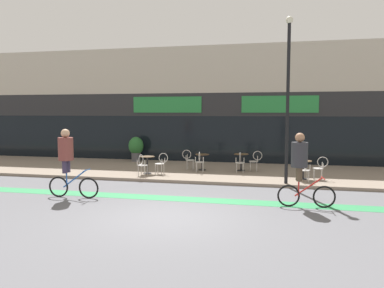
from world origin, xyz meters
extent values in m
plane|color=#5B5B60|center=(0.00, 0.00, 0.00)|extent=(120.00, 120.00, 0.00)
cube|color=gray|center=(0.00, 7.25, 0.06)|extent=(40.00, 5.50, 0.12)
cube|color=#B2A899|center=(0.00, 12.00, 3.08)|extent=(40.00, 4.00, 6.16)
cube|color=black|center=(0.00, 10.03, 1.32)|extent=(38.80, 0.10, 2.40)
cube|color=#232326|center=(0.00, 10.05, 3.12)|extent=(39.20, 0.14, 1.20)
cube|color=#237A38|center=(-2.92, 9.98, 3.12)|extent=(3.75, 0.08, 0.84)
cube|color=#237A38|center=(2.92, 9.98, 3.12)|extent=(3.75, 0.08, 0.84)
cube|color=#2D844C|center=(0.00, 2.03, 0.00)|extent=(36.00, 0.70, 0.01)
cylinder|color=black|center=(-2.56, 5.72, 0.13)|extent=(0.35, 0.35, 0.02)
cylinder|color=black|center=(-2.56, 5.72, 0.48)|extent=(0.07, 0.07, 0.72)
cylinder|color=#4C3823|center=(-2.56, 5.72, 0.85)|extent=(0.63, 0.63, 0.02)
cylinder|color=black|center=(-0.46, 7.19, 0.13)|extent=(0.34, 0.34, 0.02)
cylinder|color=black|center=(-0.46, 7.19, 0.47)|extent=(0.07, 0.07, 0.70)
cylinder|color=#4C3823|center=(-0.46, 7.19, 0.83)|extent=(0.62, 0.62, 0.02)
cylinder|color=black|center=(1.28, 7.38, 0.13)|extent=(0.35, 0.35, 0.02)
cylinder|color=black|center=(1.28, 7.38, 0.49)|extent=(0.07, 0.07, 0.74)
cylinder|color=#4C3823|center=(1.28, 7.38, 0.87)|extent=(0.64, 0.64, 0.02)
cylinder|color=black|center=(3.84, 5.83, 0.13)|extent=(0.35, 0.35, 0.02)
cylinder|color=black|center=(3.84, 5.83, 0.47)|extent=(0.07, 0.07, 0.71)
cylinder|color=#4C3823|center=(3.84, 5.83, 0.84)|extent=(0.64, 0.64, 0.02)
cylinder|color=#B7B2AD|center=(-2.56, 5.17, 0.56)|extent=(0.43, 0.43, 0.03)
cylinder|color=#B7B2AD|center=(-2.68, 5.33, 0.33)|extent=(0.03, 0.03, 0.42)
cylinder|color=#B7B2AD|center=(-2.40, 5.30, 0.33)|extent=(0.03, 0.03, 0.42)
cylinder|color=#B7B2AD|center=(-2.71, 5.05, 0.33)|extent=(0.03, 0.03, 0.42)
cylinder|color=#B7B2AD|center=(-2.43, 5.02, 0.33)|extent=(0.03, 0.03, 0.42)
torus|color=#B7B2AD|center=(-2.57, 5.01, 0.82)|extent=(0.07, 0.41, 0.41)
cylinder|color=#B7B2AD|center=(-2.74, 5.02, 0.68)|extent=(0.03, 0.03, 0.23)
cylinder|color=#B7B2AD|center=(-2.40, 4.99, 0.68)|extent=(0.03, 0.03, 0.23)
cylinder|color=#B7B2AD|center=(-2.01, 5.72, 0.56)|extent=(0.42, 0.42, 0.03)
cylinder|color=#B7B2AD|center=(-2.15, 5.59, 0.33)|extent=(0.03, 0.03, 0.42)
cylinder|color=#B7B2AD|center=(-2.14, 5.87, 0.33)|extent=(0.03, 0.03, 0.42)
cylinder|color=#B7B2AD|center=(-1.87, 5.58, 0.33)|extent=(0.03, 0.03, 0.42)
cylinder|color=#B7B2AD|center=(-1.86, 5.86, 0.33)|extent=(0.03, 0.03, 0.42)
torus|color=#B7B2AD|center=(-1.84, 5.72, 0.82)|extent=(0.41, 0.05, 0.41)
cylinder|color=#B7B2AD|center=(-1.84, 5.55, 0.68)|extent=(0.03, 0.03, 0.23)
cylinder|color=#B7B2AD|center=(-1.83, 5.89, 0.68)|extent=(0.03, 0.03, 0.23)
cylinder|color=#B7B2AD|center=(-0.46, 6.64, 0.56)|extent=(0.44, 0.44, 0.03)
cylinder|color=#B7B2AD|center=(-0.61, 6.77, 0.33)|extent=(0.03, 0.03, 0.42)
cylinder|color=#B7B2AD|center=(-0.33, 6.79, 0.33)|extent=(0.03, 0.03, 0.42)
cylinder|color=#B7B2AD|center=(-0.58, 6.49, 0.33)|extent=(0.03, 0.03, 0.42)
cylinder|color=#B7B2AD|center=(-0.30, 6.51, 0.33)|extent=(0.03, 0.03, 0.42)
torus|color=#B7B2AD|center=(-0.44, 6.47, 0.82)|extent=(0.07, 0.41, 0.41)
cylinder|color=#B7B2AD|center=(-0.61, 6.45, 0.68)|extent=(0.03, 0.03, 0.23)
cylinder|color=#B7B2AD|center=(-0.27, 6.49, 0.68)|extent=(0.03, 0.03, 0.23)
cylinder|color=#B7B2AD|center=(-1.01, 7.19, 0.56)|extent=(0.43, 0.43, 0.03)
cylinder|color=#B7B2AD|center=(-0.88, 7.34, 0.33)|extent=(0.03, 0.03, 0.42)
cylinder|color=#B7B2AD|center=(-0.86, 7.06, 0.33)|extent=(0.03, 0.03, 0.42)
cylinder|color=#B7B2AD|center=(-1.15, 7.32, 0.33)|extent=(0.03, 0.03, 0.42)
cylinder|color=#B7B2AD|center=(-1.14, 7.04, 0.33)|extent=(0.03, 0.03, 0.42)
torus|color=#B7B2AD|center=(-1.18, 7.18, 0.82)|extent=(0.41, 0.05, 0.41)
cylinder|color=#B7B2AD|center=(-1.19, 7.35, 0.68)|extent=(0.03, 0.03, 0.23)
cylinder|color=#B7B2AD|center=(-1.16, 7.01, 0.68)|extent=(0.03, 0.03, 0.23)
cylinder|color=#B7B2AD|center=(1.28, 6.83, 0.56)|extent=(0.43, 0.43, 0.03)
cylinder|color=#B7B2AD|center=(1.13, 6.96, 0.33)|extent=(0.03, 0.03, 0.42)
cylinder|color=#B7B2AD|center=(1.41, 6.98, 0.33)|extent=(0.03, 0.03, 0.42)
cylinder|color=#B7B2AD|center=(1.15, 6.68, 0.33)|extent=(0.03, 0.03, 0.42)
cylinder|color=#B7B2AD|center=(1.43, 6.70, 0.33)|extent=(0.03, 0.03, 0.42)
torus|color=#B7B2AD|center=(1.29, 6.66, 0.82)|extent=(0.06, 0.41, 0.41)
cylinder|color=#B7B2AD|center=(1.12, 6.64, 0.68)|extent=(0.03, 0.03, 0.23)
cylinder|color=#B7B2AD|center=(1.46, 6.67, 0.68)|extent=(0.03, 0.03, 0.23)
cylinder|color=#B7B2AD|center=(1.83, 7.38, 0.56)|extent=(0.42, 0.42, 0.03)
cylinder|color=#B7B2AD|center=(1.70, 7.23, 0.33)|extent=(0.03, 0.03, 0.42)
cylinder|color=#B7B2AD|center=(1.68, 7.51, 0.33)|extent=(0.03, 0.03, 0.42)
cylinder|color=#B7B2AD|center=(1.98, 7.25, 0.33)|extent=(0.03, 0.03, 0.42)
cylinder|color=#B7B2AD|center=(1.96, 7.52, 0.33)|extent=(0.03, 0.03, 0.42)
torus|color=#B7B2AD|center=(2.00, 7.39, 0.82)|extent=(0.41, 0.05, 0.41)
cylinder|color=#B7B2AD|center=(2.01, 7.22, 0.68)|extent=(0.03, 0.03, 0.23)
cylinder|color=#B7B2AD|center=(1.99, 7.56, 0.68)|extent=(0.03, 0.03, 0.23)
cylinder|color=#B7B2AD|center=(3.84, 5.28, 0.56)|extent=(0.45, 0.45, 0.03)
cylinder|color=#B7B2AD|center=(3.68, 5.40, 0.33)|extent=(0.03, 0.03, 0.42)
cylinder|color=#B7B2AD|center=(3.96, 5.43, 0.33)|extent=(0.03, 0.03, 0.42)
cylinder|color=#B7B2AD|center=(3.72, 5.12, 0.33)|extent=(0.03, 0.03, 0.42)
cylinder|color=#B7B2AD|center=(3.99, 5.16, 0.33)|extent=(0.03, 0.03, 0.42)
torus|color=#B7B2AD|center=(3.86, 5.11, 0.82)|extent=(0.08, 0.41, 0.41)
cylinder|color=#B7B2AD|center=(3.69, 5.08, 0.68)|extent=(0.03, 0.03, 0.23)
cylinder|color=#B7B2AD|center=(4.03, 5.13, 0.68)|extent=(0.03, 0.03, 0.23)
cylinder|color=#B7B2AD|center=(4.39, 5.83, 0.56)|extent=(0.41, 0.41, 0.03)
cylinder|color=#B7B2AD|center=(4.24, 5.69, 0.33)|extent=(0.03, 0.03, 0.42)
cylinder|color=#B7B2AD|center=(4.25, 5.97, 0.33)|extent=(0.03, 0.03, 0.42)
cylinder|color=#B7B2AD|center=(4.52, 5.68, 0.33)|extent=(0.03, 0.03, 0.42)
cylinder|color=#B7B2AD|center=(4.53, 5.96, 0.33)|extent=(0.03, 0.03, 0.42)
torus|color=#B7B2AD|center=(4.56, 5.82, 0.82)|extent=(0.41, 0.03, 0.41)
cylinder|color=#B7B2AD|center=(4.55, 5.65, 0.68)|extent=(0.03, 0.03, 0.23)
cylinder|color=#B7B2AD|center=(4.56, 5.99, 0.68)|extent=(0.03, 0.03, 0.23)
cylinder|color=#4C4C51|center=(-4.46, 9.35, 0.37)|extent=(0.49, 0.49, 0.49)
ellipsoid|color=#28662D|center=(-4.46, 9.35, 0.95)|extent=(0.79, 0.79, 0.94)
cylinder|color=black|center=(3.16, 4.77, 3.02)|extent=(0.12, 0.12, 5.81)
sphere|color=beige|center=(3.16, 4.77, 6.00)|extent=(0.26, 0.26, 0.26)
torus|color=black|center=(-3.02, 1.45, 0.34)|extent=(0.68, 0.07, 0.67)
torus|color=black|center=(-4.06, 1.43, 0.34)|extent=(0.68, 0.07, 0.67)
cylinder|color=#23519E|center=(-3.49, 1.44, 0.62)|extent=(0.81, 0.07, 0.61)
cylinder|color=#23519E|center=(-3.77, 1.43, 0.57)|extent=(0.04, 0.04, 0.47)
cylinder|color=#23519E|center=(-3.07, 1.45, 0.91)|extent=(0.04, 0.48, 0.03)
cylinder|color=#382D47|center=(-3.77, 1.52, 1.01)|extent=(0.17, 0.17, 0.40)
cylinder|color=#382D47|center=(-3.77, 1.34, 1.01)|extent=(0.17, 0.17, 0.40)
cylinder|color=brown|center=(-3.77, 1.43, 1.57)|extent=(0.49, 0.49, 0.73)
sphere|color=tan|center=(-3.77, 1.43, 2.07)|extent=(0.27, 0.27, 0.27)
torus|color=black|center=(4.15, 1.87, 0.32)|extent=(0.65, 0.10, 0.64)
torus|color=black|center=(3.16, 1.79, 0.32)|extent=(0.65, 0.10, 0.64)
cylinder|color=red|center=(3.70, 1.83, 0.60)|extent=(0.78, 0.10, 0.58)
cylinder|color=red|center=(3.43, 1.81, 0.55)|extent=(0.04, 0.04, 0.45)
cylinder|color=red|center=(4.10, 1.86, 0.87)|extent=(0.06, 0.48, 0.03)
cylinder|color=#4C3D2D|center=(3.43, 1.90, 0.97)|extent=(0.17, 0.17, 0.40)
cylinder|color=#4C3D2D|center=(3.44, 1.72, 0.97)|extent=(0.17, 0.17, 0.40)
cylinder|color=#2D2D33|center=(3.43, 1.81, 1.53)|extent=(0.50, 0.50, 0.72)
sphere|color=#9E7051|center=(3.43, 1.81, 2.02)|extent=(0.27, 0.27, 0.27)
camera|label=1|loc=(2.74, -9.26, 2.77)|focal=35.00mm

